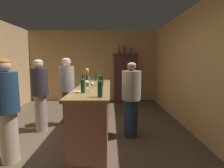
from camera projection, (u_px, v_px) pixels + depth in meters
floor at (75, 141)px, 3.21m from camera, size 8.97×8.97×0.00m
wall_back at (93, 66)px, 6.52m from camera, size 4.92×0.12×2.66m
wall_right at (208, 72)px, 3.06m from camera, size 0.12×7.02×2.66m
bar_counter at (94, 110)px, 3.54m from camera, size 0.67×2.52×1.00m
display_cabinet at (125, 77)px, 6.27m from camera, size 0.91×0.44×1.79m
wine_bottle_merlot at (83, 85)px, 2.74m from camera, size 0.07×0.07×0.31m
wine_bottle_rose at (102, 80)px, 3.54m from camera, size 0.07×0.07×0.30m
wine_bottle_pinot at (96, 75)px, 4.50m from camera, size 0.06×0.06×0.34m
wine_bottle_chardonnay at (87, 79)px, 3.44m from camera, size 0.06×0.06×0.35m
wine_bottle_riesling at (100, 87)px, 2.41m from camera, size 0.07×0.07×0.32m
wine_glass_front at (87, 82)px, 3.25m from camera, size 0.08×0.08×0.15m
wine_glass_mid at (92, 84)px, 2.92m from camera, size 0.07×0.07×0.16m
flower_arrangement at (87, 76)px, 3.92m from camera, size 0.12×0.13×0.35m
cheese_plate at (77, 92)px, 2.85m from camera, size 0.14×0.14×0.01m
display_bottle_left at (120, 50)px, 6.14m from camera, size 0.06×0.06×0.34m
display_bottle_midleft at (125, 49)px, 6.14m from camera, size 0.06×0.06×0.35m
display_bottle_center at (132, 50)px, 6.14m from camera, size 0.06×0.06×0.31m
patron_tall at (7, 107)px, 2.47m from camera, size 0.35×0.35×1.55m
patron_in_grey at (67, 88)px, 3.98m from camera, size 0.34×0.34×1.60m
patron_in_navy at (40, 92)px, 3.62m from camera, size 0.35×0.35×1.56m
bartender at (131, 97)px, 3.35m from camera, size 0.38×0.38×1.50m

